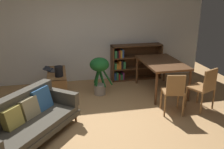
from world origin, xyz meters
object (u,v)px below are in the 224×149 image
fabric_couch (25,120)px  open_laptop (53,70)px  dining_chair_near (204,86)px  potted_floor_plant (100,70)px  media_console (57,85)px  bookshelf (132,62)px  dining_table (162,64)px  desk_speaker (59,71)px  dining_chair_far (174,91)px

fabric_couch → open_laptop: (0.47, 1.94, 0.24)m
open_laptop → dining_chair_near: 3.49m
potted_floor_plant → media_console: bearing=173.4°
dining_chair_near → bookshelf: (-0.90, 2.24, -0.04)m
dining_table → dining_chair_near: (0.49, -1.13, -0.19)m
desk_speaker → bookshelf: bearing=28.4°
fabric_couch → potted_floor_plant: bearing=46.6°
fabric_couch → dining_table: 3.45m
desk_speaker → dining_chair_far: size_ratio=0.27×
desk_speaker → open_laptop: bearing=107.0°
open_laptop → desk_speaker: desk_speaker is taller
fabric_couch → media_console: 1.86m
desk_speaker → dining_chair_far: dining_chair_far is taller
fabric_couch → dining_table: size_ratio=1.36×
open_laptop → bookshelf: size_ratio=0.30×
media_console → potted_floor_plant: 1.07m
bookshelf → dining_chair_near: bearing=-68.2°
fabric_couch → dining_chair_far: bearing=6.2°
open_laptop → dining_table: (2.62, -0.45, 0.10)m
fabric_couch → desk_speaker: desk_speaker is taller
dining_chair_near → bookshelf: size_ratio=0.64×
desk_speaker → potted_floor_plant: (0.96, 0.17, -0.10)m
dining_table → open_laptop: bearing=170.4°
media_console → open_laptop: bearing=115.9°
fabric_couch → dining_table: bearing=25.8°
fabric_couch → desk_speaker: bearing=67.7°
fabric_couch → bookshelf: 3.74m
desk_speaker → dining_chair_near: dining_chair_near is taller
fabric_couch → media_console: size_ratio=1.71×
dining_chair_near → potted_floor_plant: bearing=147.3°
dining_chair_near → open_laptop: bearing=153.1°
potted_floor_plant → desk_speaker: bearing=-169.8°
potted_floor_plant → dining_chair_near: (2.01, -1.29, -0.08)m
potted_floor_plant → bookshelf: bearing=40.3°
fabric_couch → potted_floor_plant: 2.29m
potted_floor_plant → dining_chair_far: size_ratio=1.05×
fabric_couch → open_laptop: fabric_couch is taller
fabric_couch → desk_speaker: 1.64m
media_console → dining_chair_far: size_ratio=1.32×
media_console → desk_speaker: 0.52m
open_laptop → media_console: bearing=-64.1°
potted_floor_plant → bookshelf: size_ratio=0.64×
fabric_couch → open_laptop: 2.01m
dining_table → potted_floor_plant: bearing=174.0°
open_laptop → bookshelf: 2.31m
dining_table → bookshelf: size_ratio=1.02×
desk_speaker → bookshelf: bookshelf is taller
potted_floor_plant → dining_chair_near: size_ratio=1.00×
potted_floor_plant → dining_table: potted_floor_plant is taller
bookshelf → potted_floor_plant: bearing=-139.7°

